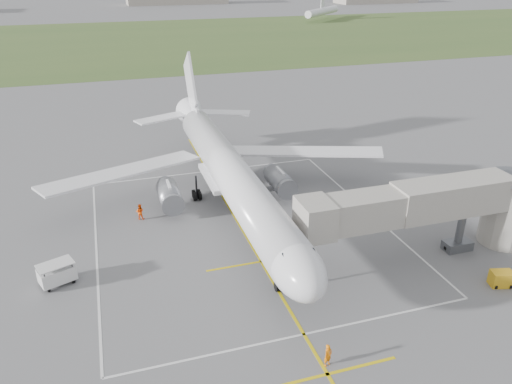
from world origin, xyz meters
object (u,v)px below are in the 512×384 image
object	(u,v)px
airliner	(229,172)
gpu_unit	(501,279)
ramp_worker_nose	(328,355)
ramp_worker_wing	(140,212)
jet_bridge	(444,207)
baggage_cart	(57,274)

from	to	relation	value
airliner	gpu_unit	bearing A→B (deg)	-48.48
ramp_worker_nose	ramp_worker_wing	bearing A→B (deg)	90.91
jet_bridge	baggage_cart	world-z (taller)	jet_bridge
jet_bridge	ramp_worker_nose	distance (m)	18.62
baggage_cart	jet_bridge	bearing A→B (deg)	-30.46
ramp_worker_nose	ramp_worker_wing	world-z (taller)	ramp_worker_wing
gpu_unit	airliner	bearing A→B (deg)	146.40
gpu_unit	ramp_worker_wing	bearing A→B (deg)	157.53
airliner	ramp_worker_nose	size ratio (longest dim) A/B	28.23
airliner	ramp_worker_nose	distance (m)	24.25
airliner	baggage_cart	bearing A→B (deg)	-152.55
ramp_worker_nose	airliner	bearing A→B (deg)	70.06
airliner	ramp_worker_wing	bearing A→B (deg)	175.72
airliner	ramp_worker_wing	xyz separation A→B (m)	(-9.46, 0.71, -3.54)
baggage_cart	ramp_worker_nose	distance (m)	23.07
jet_bridge	ramp_worker_wing	size ratio (longest dim) A/B	13.74
gpu_unit	ramp_worker_wing	size ratio (longest dim) A/B	1.16
airliner	ramp_worker_nose	xyz separation A→B (m)	(0.34, -23.98, -3.56)
airliner	gpu_unit	world-z (taller)	airliner
jet_bridge	airliner	bearing A→B (deg)	137.81
jet_bridge	gpu_unit	size ratio (longest dim) A/B	11.87
gpu_unit	ramp_worker_nose	xyz separation A→B (m)	(-17.44, -3.90, 0.18)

